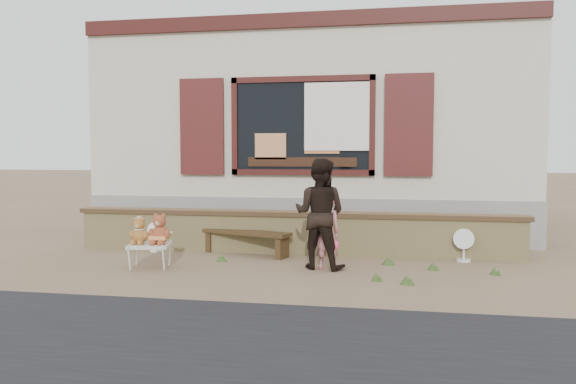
% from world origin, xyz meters
% --- Properties ---
extents(ground, '(80.00, 80.00, 0.00)m').
position_xyz_m(ground, '(0.00, 0.00, 0.00)').
color(ground, brown).
rests_on(ground, ground).
extents(shopfront, '(8.04, 5.13, 4.00)m').
position_xyz_m(shopfront, '(0.00, 4.49, 2.00)').
color(shopfront, '#C1B59C').
rests_on(shopfront, ground).
extents(brick_wall, '(7.10, 0.36, 0.67)m').
position_xyz_m(brick_wall, '(0.00, 1.00, 0.34)').
color(brick_wall, tan).
rests_on(brick_wall, ground).
extents(bench, '(1.50, 0.78, 0.38)m').
position_xyz_m(bench, '(-0.69, 0.75, 0.28)').
color(bench, '#322211').
rests_on(bench, ground).
extents(folding_chair, '(0.62, 0.57, 0.33)m').
position_xyz_m(folding_chair, '(-1.74, -0.46, 0.30)').
color(folding_chair, beige).
rests_on(folding_chair, ground).
extents(teddy_bear_left, '(0.31, 0.28, 0.37)m').
position_xyz_m(teddy_bear_left, '(-1.88, -0.48, 0.52)').
color(teddy_bear_left, brown).
rests_on(teddy_bear_left, folding_chair).
extents(teddy_bear_right, '(0.36, 0.33, 0.43)m').
position_xyz_m(teddy_bear_right, '(-1.61, -0.43, 0.55)').
color(teddy_bear_right, brown).
rests_on(teddy_bear_right, folding_chair).
extents(child, '(0.43, 0.35, 1.01)m').
position_xyz_m(child, '(0.66, -0.09, 0.51)').
color(child, '#D68088').
rests_on(child, ground).
extents(adult, '(0.84, 0.71, 1.51)m').
position_xyz_m(adult, '(0.56, -0.06, 0.76)').
color(adult, black).
rests_on(adult, ground).
extents(fan_left, '(0.31, 0.20, 0.48)m').
position_xyz_m(fan_left, '(-2.20, 0.79, 0.24)').
color(fan_left, white).
rests_on(fan_left, ground).
extents(fan_right, '(0.31, 0.20, 0.49)m').
position_xyz_m(fan_right, '(2.58, 0.80, 0.24)').
color(fan_right, silver).
rests_on(fan_right, ground).
extents(grass_tufts, '(3.90, 1.35, 0.11)m').
position_xyz_m(grass_tufts, '(1.31, -0.14, 0.05)').
color(grass_tufts, '#334C1E').
rests_on(grass_tufts, ground).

